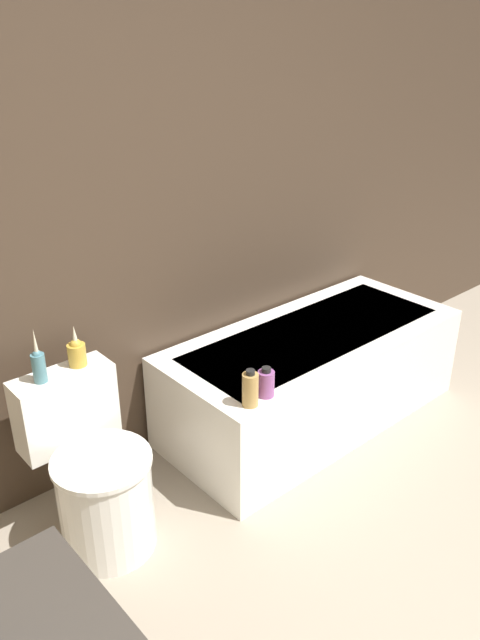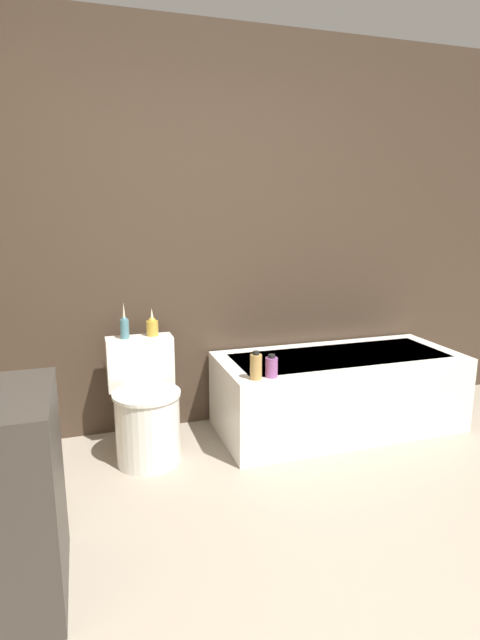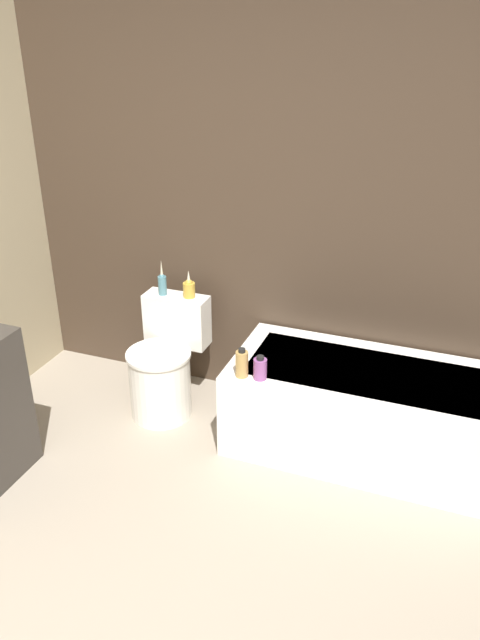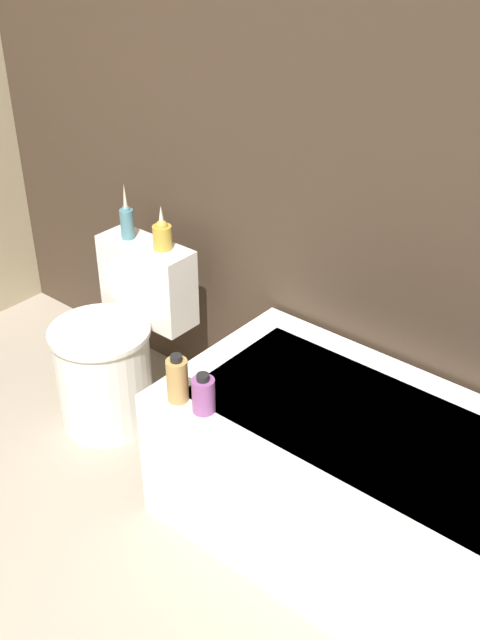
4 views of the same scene
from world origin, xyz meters
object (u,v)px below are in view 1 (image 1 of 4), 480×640
object	(u,v)px
vase_gold	(39,364)
shampoo_bottle_short	(266,383)
toilet	(96,478)
shampoo_bottle_tall	(250,389)
bathtub	(312,375)
vase_silver	(77,352)

from	to	relation	value
vase_gold	shampoo_bottle_short	bearing A→B (deg)	-28.86
toilet	shampoo_bottle_tall	distance (m)	0.72
bathtub	shampoo_bottle_tall	world-z (taller)	shampoo_bottle_tall
bathtub	toilet	xyz separation A→B (m)	(-1.30, -0.03, 0.04)
shampoo_bottle_short	vase_silver	bearing A→B (deg)	143.59
bathtub	vase_silver	distance (m)	1.33
toilet	vase_silver	world-z (taller)	vase_silver
vase_gold	shampoo_bottle_short	size ratio (longest dim) A/B	1.66
toilet	shampoo_bottle_tall	world-z (taller)	toilet
shampoo_bottle_short	toilet	bearing A→B (deg)	160.98
vase_gold	vase_silver	size ratio (longest dim) A/B	1.28
bathtub	shampoo_bottle_tall	xyz separation A→B (m)	(-0.69, -0.28, 0.33)
bathtub	toilet	distance (m)	1.30
vase_gold	vase_silver	distance (m)	0.17
shampoo_bottle_tall	shampoo_bottle_short	xyz separation A→B (m)	(0.10, 0.01, -0.02)
toilet	vase_gold	size ratio (longest dim) A/B	3.09
toilet	vase_gold	xyz separation A→B (m)	(-0.08, 0.19, 0.47)
bathtub	vase_silver	xyz separation A→B (m)	(-1.21, 0.19, 0.50)
toilet	shampoo_bottle_short	size ratio (longest dim) A/B	5.11
vase_silver	vase_gold	bearing A→B (deg)	-172.69
shampoo_bottle_short	shampoo_bottle_tall	bearing A→B (deg)	-173.97
vase_silver	shampoo_bottle_short	xyz separation A→B (m)	(0.62, -0.46, -0.19)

